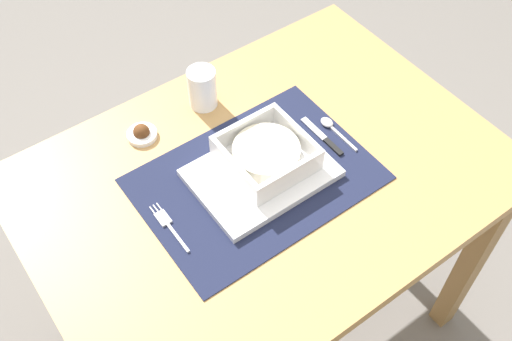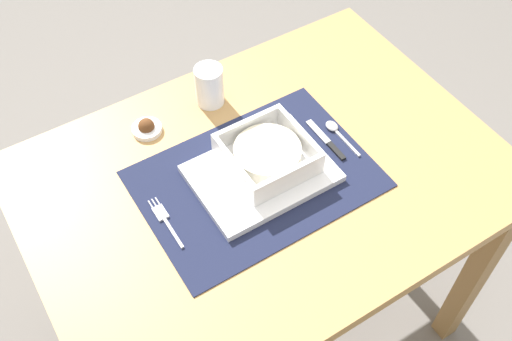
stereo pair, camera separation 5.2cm
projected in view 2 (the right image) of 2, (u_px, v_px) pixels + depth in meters
ground_plane at (263, 321)px, 1.81m from camera, size 6.00×6.00×0.00m
dining_table at (265, 203)px, 1.33m from camera, size 0.98×0.71×0.71m
placemat at (256, 179)px, 1.24m from camera, size 0.47×0.34×0.00m
serving_plate at (262, 174)px, 1.24m from camera, size 0.28×0.21×0.02m
porridge_bowl at (267, 155)px, 1.23m from camera, size 0.17×0.17×0.06m
fork at (164, 219)px, 1.17m from camera, size 0.02×0.13×0.00m
spoon at (335, 130)px, 1.32m from camera, size 0.02×0.11×0.01m
butter_knife at (328, 142)px, 1.30m from camera, size 0.01×0.13×0.01m
drinking_glass at (210, 87)px, 1.35m from camera, size 0.06×0.06×0.10m
condiment_saucer at (147, 128)px, 1.32m from camera, size 0.07×0.07×0.04m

